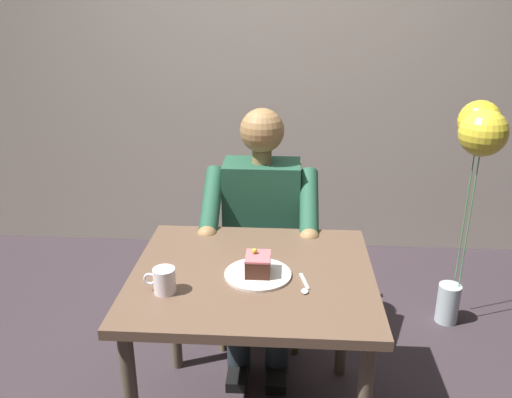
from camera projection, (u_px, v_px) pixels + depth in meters
cafe_rear_panel at (272, 24)px, 3.31m from camera, size 6.40×0.12×3.00m
dining_table at (253, 293)px, 1.98m from camera, size 0.89×0.79×0.71m
chair at (263, 242)px, 2.70m from camera, size 0.42×0.42×0.88m
seated_person at (261, 232)px, 2.49m from camera, size 0.53×0.58×1.19m
dessert_plate at (258, 274)px, 1.91m from camera, size 0.24×0.24×0.01m
cake_slice at (258, 264)px, 1.90m from camera, size 0.09×0.11×0.09m
coffee_cup at (164, 280)px, 1.79m from camera, size 0.11×0.08×0.09m
dessert_spoon at (305, 287)px, 1.84m from camera, size 0.04×0.14×0.01m
balloon_display at (477, 154)px, 2.57m from camera, size 0.23×0.30×1.20m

